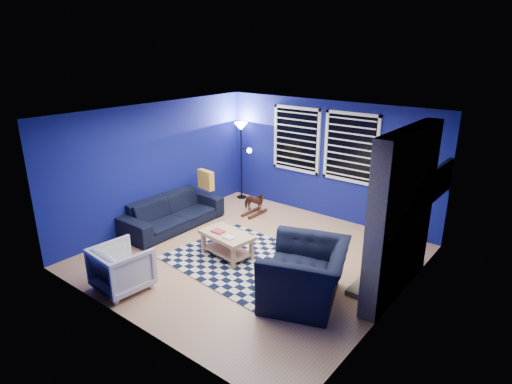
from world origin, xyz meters
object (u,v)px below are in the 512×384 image
Objects in this scene: armchair_bent at (122,268)px; floor_lamp at (242,137)px; sofa at (173,212)px; tv at (440,180)px; coffee_table at (227,240)px; rocking_horse at (254,202)px; cabinet at (384,229)px; armchair_big at (305,274)px.

floor_lamp is at bearing -69.47° from armchair_bent.
sofa is 2.39m from armchair_bent.
sofa is at bearing -156.40° from tv.
floor_lamp reaches higher than coffee_table.
rocking_horse is at bearing -80.34° from armchair_bent.
rocking_horse is at bearing 168.87° from cabinet.
armchair_big is 0.71× the size of floor_lamp.
tv is 0.46× the size of sofa.
rocking_horse is at bearing -36.40° from floor_lamp.
tv is 0.76× the size of armchair_big.
sofa reaches higher than coffee_table.
floor_lamp is (-4.58, 0.25, 0.11)m from tv.
coffee_table is at bearing -100.09° from sofa.
armchair_big is 1.30× the size of coffee_table.
tv is at bearing -125.05° from armchair_bent.
tv is 0.54× the size of floor_lamp.
armchair_bent is (-3.34, -4.05, -1.05)m from tv.
coffee_table is (1.75, -0.30, 0.01)m from sofa.
cabinet is at bearing -94.82° from rocking_horse.
cabinet is at bearing 50.93° from coffee_table.
tv is 3.86m from rocking_horse.
sofa is (-4.55, -1.99, -1.08)m from tv.
coffee_table is at bearing -54.88° from floor_lamp.
rocking_horse is 0.51× the size of coffee_table.
armchair_big is 2.02× the size of cabinet.
cabinet reaches higher than coffee_table.
armchair_bent is 0.77× the size of coffee_table.
armchair_big is 2.56× the size of rocking_horse.
armchair_big is 1.69× the size of armchair_bent.
sofa is at bearing 170.31° from coffee_table.
armchair_big is 4.68m from floor_lamp.
armchair_bent reaches higher than cabinet.
rocking_horse reaches higher than coffee_table.
armchair_bent reaches higher than rocking_horse.
sofa is 1.19× the size of floor_lamp.
sofa is 2.53m from floor_lamp.
cabinet is 3.90m from floor_lamp.
tv reaches higher than cabinet.
armchair_big reaches higher than armchair_bent.
floor_lamp is (-3.68, 0.19, 1.27)m from cabinet.
armchair_big is at bearing -9.43° from coffee_table.
rocking_horse is (-0.33, 3.63, -0.07)m from armchair_bent.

